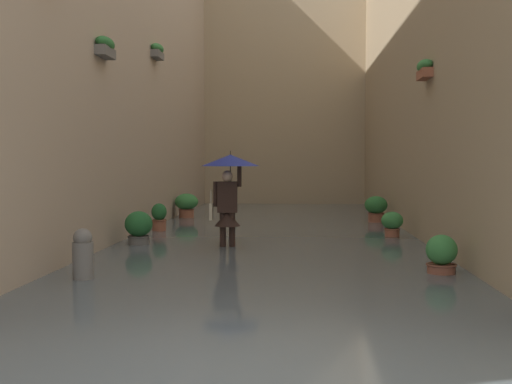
{
  "coord_description": "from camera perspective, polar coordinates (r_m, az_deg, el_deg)",
  "views": [
    {
      "loc": [
        -0.54,
        4.96,
        1.77
      ],
      "look_at": [
        0.32,
        -8.18,
        1.14
      ],
      "focal_mm": 44.86,
      "sensor_mm": 36.0,
      "label": 1
    }
  ],
  "objects": [
    {
      "name": "person_wading",
      "position": [
        12.24,
        -2.42,
        1.13
      ],
      "size": [
        1.12,
        1.12,
        1.97
      ],
      "color": "black",
      "rests_on": "ground_plane"
    },
    {
      "name": "potted_plant_near_left",
      "position": [
        9.78,
        16.21,
        -5.64
      ],
      "size": [
        0.45,
        0.45,
        0.7
      ],
      "color": "brown",
      "rests_on": "ground_plane"
    },
    {
      "name": "ground_plane",
      "position": [
        14.88,
        1.66,
        -4.09
      ],
      "size": [
        60.0,
        60.0,
        0.0
      ],
      "primitive_type": "plane",
      "color": "slate"
    },
    {
      "name": "potted_plant_mid_left",
      "position": [
        17.51,
        10.65,
        -1.51
      ],
      "size": [
        0.61,
        0.61,
        0.83
      ],
      "color": "#9E563D",
      "rests_on": "ground_plane"
    },
    {
      "name": "building_facade_far",
      "position": [
        25.88,
        2.58,
        13.03
      ],
      "size": [
        9.76,
        1.8,
        12.78
      ],
      "primitive_type": "cube",
      "color": "tan",
      "rests_on": "ground_plane"
    },
    {
      "name": "building_facade_left",
      "position": [
        15.33,
        17.03,
        11.43
      ],
      "size": [
        2.04,
        23.6,
        8.24
      ],
      "color": "tan",
      "rests_on": "ground_plane"
    },
    {
      "name": "potted_plant_far_left",
      "position": [
        14.24,
        12.04,
        -2.85
      ],
      "size": [
        0.47,
        0.47,
        0.67
      ],
      "color": "#9E563D",
      "rests_on": "ground_plane"
    },
    {
      "name": "potted_plant_mid_right",
      "position": [
        12.85,
        -10.42,
        -3.26
      ],
      "size": [
        0.55,
        0.55,
        0.79
      ],
      "color": "#66605B",
      "rests_on": "ground_plane"
    },
    {
      "name": "flood_water",
      "position": [
        14.87,
        1.66,
        -3.83
      ],
      "size": [
        6.96,
        25.6,
        0.13
      ],
      "primitive_type": "cube",
      "color": "#515B60",
      "rests_on": "ground_plane"
    },
    {
      "name": "potted_plant_near_right",
      "position": [
        15.24,
        -8.63,
        -2.4
      ],
      "size": [
        0.36,
        0.36,
        0.78
      ],
      "color": "#9E563D",
      "rests_on": "ground_plane"
    },
    {
      "name": "mooring_bollard",
      "position": [
        9.25,
        -15.18,
        -5.75
      ],
      "size": [
        0.29,
        0.29,
        0.84
      ],
      "color": "slate",
      "rests_on": "ground_plane"
    },
    {
      "name": "potted_plant_far_right",
      "position": [
        18.7,
        -6.22,
        -1.17
      ],
      "size": [
        0.68,
        0.68,
        0.83
      ],
      "color": "#9E563D",
      "rests_on": "ground_plane"
    }
  ]
}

